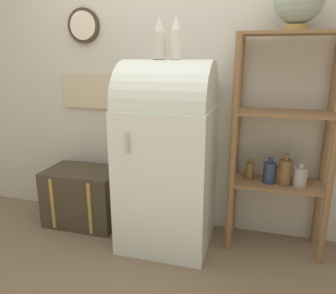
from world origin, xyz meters
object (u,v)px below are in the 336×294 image
object	(u,v)px
suitcase_trunk	(84,196)
vase_left	(159,40)
refrigerator	(168,152)
vase_center	(176,39)

from	to	relation	value
suitcase_trunk	vase_left	distance (m)	1.51
suitcase_trunk	refrigerator	bearing A→B (deg)	-5.62
vase_left	vase_center	bearing A→B (deg)	3.81
suitcase_trunk	vase_center	bearing A→B (deg)	-4.95
refrigerator	vase_left	xyz separation A→B (m)	(-0.06, -0.00, 0.82)
suitcase_trunk	vase_left	world-z (taller)	vase_left
vase_center	vase_left	bearing A→B (deg)	-176.19
suitcase_trunk	vase_left	size ratio (longest dim) A/B	2.21
vase_left	vase_center	world-z (taller)	vase_center
refrigerator	vase_left	bearing A→B (deg)	-176.39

